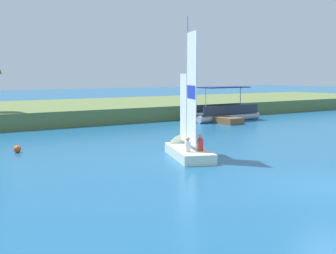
{
  "coord_description": "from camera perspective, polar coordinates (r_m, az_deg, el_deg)",
  "views": [
    {
      "loc": [
        -13.46,
        -9.98,
        3.9
      ],
      "look_at": [
        -0.34,
        9.56,
        1.2
      ],
      "focal_mm": 50.64,
      "sensor_mm": 36.0,
      "label": 1
    }
  ],
  "objects": [
    {
      "name": "shore_bank",
      "position": [
        41.63,
        -14.92,
        1.76
      ],
      "size": [
        80.0,
        14.97,
        1.18
      ],
      "primitive_type": "cube",
      "color": "#5B703D",
      "rests_on": "ground"
    },
    {
      "name": "wooden_dock",
      "position": [
        38.15,
        5.44,
        1.01
      ],
      "size": [
        1.42,
        5.81,
        0.49
      ],
      "primitive_type": "cube",
      "color": "brown",
      "rests_on": "ground"
    },
    {
      "name": "sailboat",
      "position": [
        22.46,
        2.1,
        -2.23
      ],
      "size": [
        2.95,
        4.72,
        6.87
      ],
      "rotation": [
        0.0,
        0.0,
        1.19
      ],
      "color": "silver",
      "rests_on": "ground"
    },
    {
      "name": "ground_plane",
      "position": [
        17.2,
        19.17,
        -6.92
      ],
      "size": [
        200.0,
        200.0,
        0.0
      ],
      "primitive_type": "plane",
      "color": "#195684"
    },
    {
      "name": "channel_buoy",
      "position": [
        24.4,
        -17.69,
        -2.53
      ],
      "size": [
        0.36,
        0.36,
        0.36
      ],
      "primitive_type": "sphere",
      "color": "#E54C19",
      "rests_on": "ground"
    },
    {
      "name": "pontoon_boat",
      "position": [
        39.19,
        6.68,
        1.73
      ],
      "size": [
        6.49,
        2.29,
        2.76
      ],
      "rotation": [
        0.0,
        0.0,
        0.04
      ],
      "color": "#B2B2B7",
      "rests_on": "ground"
    }
  ]
}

